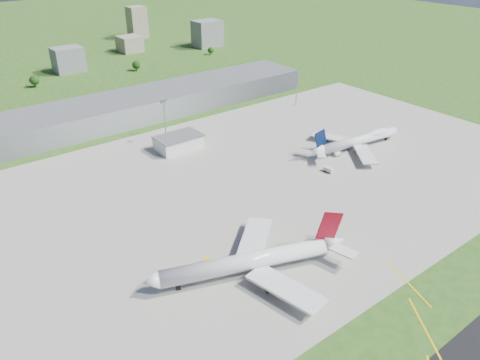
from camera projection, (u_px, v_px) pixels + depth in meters
ground at (127, 128)px, 308.45m from camera, size 1400.00×1400.00×0.00m
apron at (240, 188)px, 237.05m from camera, size 360.00×190.00×0.08m
terminal at (116, 111)px, 315.37m from camera, size 300.00×42.00×15.00m
ops_building at (179, 143)px, 277.05m from camera, size 26.00×16.00×8.00m
mast_center at (164, 114)px, 281.03m from camera, size 3.50×2.00×25.90m
mast_east at (297, 82)px, 340.20m from camera, size 3.50×2.00×25.90m
airliner_red_twin at (253, 261)px, 175.29m from camera, size 77.14×58.60×21.86m
airliner_blue_quad at (359, 140)px, 277.85m from camera, size 69.03×53.77×18.03m
tug_yellow at (205, 262)px, 182.84m from camera, size 3.90×3.21×1.71m
van_white_near at (328, 170)px, 251.67m from camera, size 2.90×5.47×2.66m
van_white_far at (337, 154)px, 269.78m from camera, size 4.34×2.47×2.18m
bldg_c at (68, 60)px, 425.67m from camera, size 26.00×20.00×22.00m
bldg_ce at (130, 44)px, 498.04m from camera, size 22.00×24.00×16.00m
bldg_e at (207, 34)px, 517.30m from camera, size 30.00×22.00×28.00m
bldg_tall_e at (137, 22)px, 556.70m from camera, size 20.00×18.00×36.00m
tree_c at (34, 80)px, 385.66m from camera, size 8.10×8.10×9.90m
tree_e at (136, 65)px, 430.74m from camera, size 7.65×7.65×9.35m
tree_far_e at (211, 50)px, 486.59m from camera, size 6.30×6.30×7.70m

